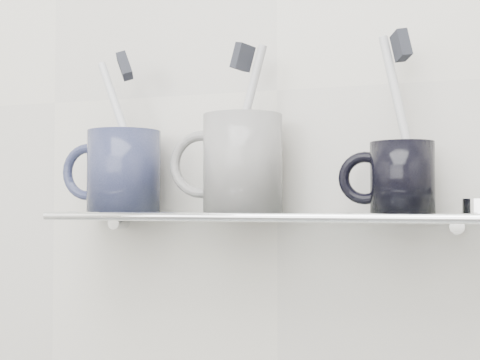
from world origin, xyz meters
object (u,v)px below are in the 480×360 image
at_px(mug_left, 124,171).
at_px(mug_right, 402,178).
at_px(shelf_glass, 262,216).
at_px(mug_center, 243,164).

xyz_separation_m(mug_left, mug_right, (0.34, 0.00, -0.01)).
distance_m(shelf_glass, mug_left, 0.19).
distance_m(mug_left, mug_center, 0.15).
bearing_deg(shelf_glass, mug_center, 168.86).
bearing_deg(shelf_glass, mug_right, 1.85).
relative_size(shelf_glass, mug_right, 6.53).
bearing_deg(shelf_glass, mug_left, 178.41).
bearing_deg(mug_left, shelf_glass, -12.54).
bearing_deg(mug_right, mug_left, -163.11).
xyz_separation_m(mug_center, mug_right, (0.18, 0.00, -0.02)).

